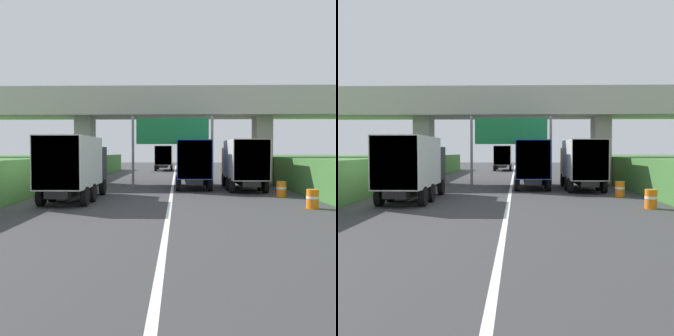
# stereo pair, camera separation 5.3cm
# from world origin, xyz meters

# --- Properties ---
(lane_centre_stripe) EXTENTS (0.20, 100.05, 0.01)m
(lane_centre_stripe) POSITION_xyz_m (0.00, 30.03, 0.00)
(lane_centre_stripe) COLOR white
(lane_centre_stripe) RESTS_ON ground
(overpass_bridge) EXTENTS (40.00, 4.80, 7.69)m
(overpass_bridge) POSITION_xyz_m (0.00, 37.53, 5.79)
(overpass_bridge) COLOR #ADA89E
(overpass_bridge) RESTS_ON ground
(overhead_highway_sign) EXTENTS (5.88, 0.18, 5.19)m
(overhead_highway_sign) POSITION_xyz_m (0.00, 33.32, 3.82)
(overhead_highway_sign) COLOR slate
(overhead_highway_sign) RESTS_ON ground
(truck_orange) EXTENTS (2.44, 7.30, 3.44)m
(truck_orange) POSITION_xyz_m (4.92, 32.45, 1.93)
(truck_orange) COLOR black
(truck_orange) RESTS_ON ground
(truck_blue) EXTENTS (2.44, 7.30, 3.44)m
(truck_blue) POSITION_xyz_m (1.48, 33.65, 1.93)
(truck_blue) COLOR black
(truck_blue) RESTS_ON ground
(truck_black) EXTENTS (2.44, 7.30, 3.44)m
(truck_black) POSITION_xyz_m (-5.19, 26.13, 1.93)
(truck_black) COLOR black
(truck_black) RESTS_ON ground
(truck_silver) EXTENTS (2.44, 7.30, 3.44)m
(truck_silver) POSITION_xyz_m (-1.57, 60.41, 1.93)
(truck_silver) COLOR black
(truck_silver) RESTS_ON ground
(construction_barrel_3) EXTENTS (0.57, 0.57, 0.90)m
(construction_barrel_3) POSITION_xyz_m (6.67, 23.35, 0.46)
(construction_barrel_3) COLOR orange
(construction_barrel_3) RESTS_ON ground
(construction_barrel_4) EXTENTS (0.57, 0.57, 0.90)m
(construction_barrel_4) POSITION_xyz_m (6.47, 28.17, 0.46)
(construction_barrel_4) COLOR orange
(construction_barrel_4) RESTS_ON ground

